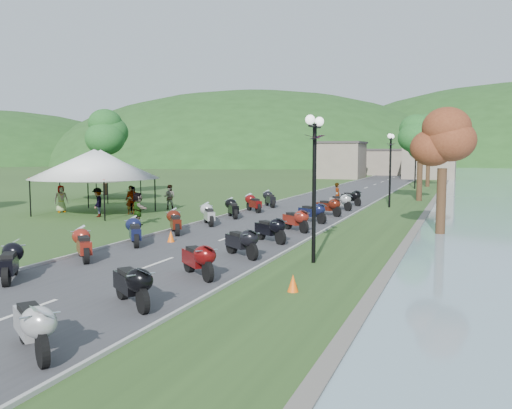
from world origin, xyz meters
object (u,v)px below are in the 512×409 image
(vendor_tent_main, at_px, (95,182))
(pedestrian_c, at_px, (98,217))
(pedestrian_b, at_px, (170,209))
(pedestrian_a, at_px, (132,214))

(vendor_tent_main, bearing_deg, pedestrian_c, -48.19)
(pedestrian_b, xyz_separation_m, pedestrian_c, (-1.85, -5.15, 0.00))
(pedestrian_b, distance_m, pedestrian_c, 5.48)
(vendor_tent_main, relative_size, pedestrian_b, 3.18)
(pedestrian_a, bearing_deg, pedestrian_c, -141.06)
(vendor_tent_main, relative_size, pedestrian_c, 3.05)
(pedestrian_c, bearing_deg, pedestrian_b, 134.06)
(pedestrian_a, bearing_deg, pedestrian_b, 55.03)
(vendor_tent_main, bearing_deg, pedestrian_b, 52.36)
(vendor_tent_main, height_order, pedestrian_c, vendor_tent_main)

